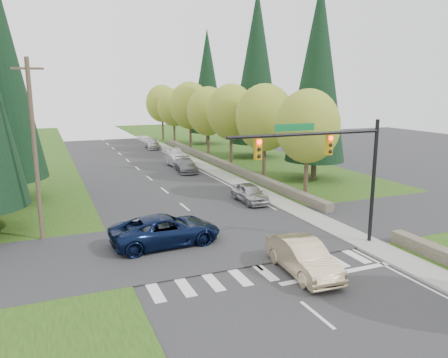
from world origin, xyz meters
TOP-DOWN VIEW (x-y plane):
  - ground at (0.00, 0.00)m, footprint 120.00×120.00m
  - grass_east at (13.00, 20.00)m, footprint 14.00×110.00m
  - cross_street at (0.00, 8.00)m, footprint 120.00×8.00m
  - sidewalk_east at (6.90, 22.00)m, footprint 1.80×80.00m
  - curb_east at (6.05, 22.00)m, footprint 0.20×80.00m
  - stone_wall_north at (8.60, 30.00)m, footprint 0.70×40.00m
  - traffic_signal at (4.37, 4.50)m, footprint 8.70×0.37m
  - utility_pole at (-9.50, 12.00)m, footprint 1.60×0.24m
  - decid_tree_0 at (9.20, 14.00)m, footprint 4.80×4.80m
  - decid_tree_1 at (9.30, 21.00)m, footprint 5.20×5.20m
  - decid_tree_2 at (9.10, 28.00)m, footprint 5.00×5.00m
  - decid_tree_3 at (9.20, 35.00)m, footprint 5.00×5.00m
  - decid_tree_4 at (9.30, 42.00)m, footprint 5.40×5.40m
  - decid_tree_5 at (9.10, 49.00)m, footprint 4.80×4.80m
  - decid_tree_6 at (9.20, 56.00)m, footprint 5.20×5.20m
  - conifer_e_a at (14.00, 20.00)m, footprint 5.44×5.44m
  - conifer_e_b at (15.00, 34.00)m, footprint 6.12×6.12m
  - conifer_e_c at (14.00, 48.00)m, footprint 5.10×5.10m
  - sedan_champagne at (1.57, 2.45)m, footprint 1.95×4.89m
  - suv_navy at (-3.27, 8.53)m, footprint 6.15×3.14m
  - parked_car_a at (4.91, 14.89)m, footprint 1.72×4.13m
  - parked_car_b at (4.20, 28.23)m, footprint 2.40×4.76m
  - parked_car_c at (4.20, 31.50)m, footprint 1.76×4.15m
  - parked_car_d at (5.60, 36.60)m, footprint 1.98×4.20m
  - parked_car_e at (5.15, 46.50)m, footprint 2.17×4.53m

SIDE VIEW (x-z plane):
  - ground at x=0.00m, z-range 0.00..0.00m
  - cross_street at x=0.00m, z-range -0.05..0.05m
  - grass_east at x=13.00m, z-range 0.00..0.06m
  - sidewalk_east at x=6.90m, z-range 0.00..0.13m
  - curb_east at x=6.05m, z-range 0.00..0.13m
  - stone_wall_north at x=8.60m, z-range 0.00..0.70m
  - parked_car_e at x=5.15m, z-range 0.00..1.27m
  - parked_car_b at x=4.20m, z-range 0.00..1.33m
  - parked_car_c at x=4.20m, z-range 0.00..1.33m
  - parked_car_d at x=5.60m, z-range 0.00..1.39m
  - parked_car_a at x=4.91m, z-range 0.00..1.40m
  - sedan_champagne at x=1.57m, z-range 0.00..1.58m
  - suv_navy at x=-3.27m, z-range 0.00..1.66m
  - traffic_signal at x=4.37m, z-range 1.58..8.38m
  - utility_pole at x=-9.50m, z-range 0.14..10.14m
  - decid_tree_5 at x=9.10m, z-range 1.38..9.68m
  - decid_tree_0 at x=9.20m, z-range 1.41..9.78m
  - decid_tree_3 at x=9.20m, z-range 1.39..9.94m
  - decid_tree_1 at x=9.30m, z-range 1.40..10.20m
  - decid_tree_6 at x=9.20m, z-range 1.43..10.30m
  - decid_tree_2 at x=9.10m, z-range 1.52..10.34m
  - decid_tree_4 at x=9.30m, z-range 1.47..10.65m
  - conifer_e_c at x=14.00m, z-range 0.89..17.69m
  - conifer_e_a at x=14.00m, z-range 0.89..18.69m
  - conifer_e_b at x=15.00m, z-range 0.89..20.69m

